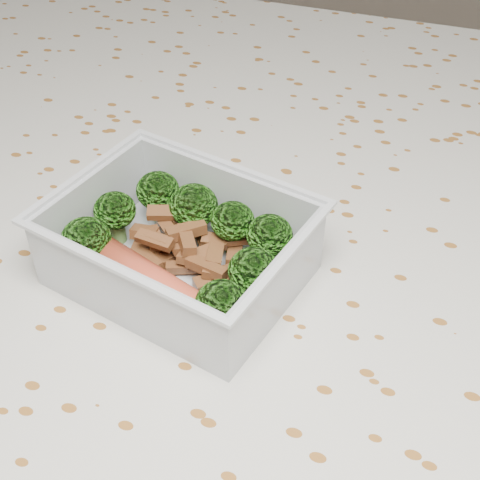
% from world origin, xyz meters
% --- Properties ---
extents(dining_table, '(1.40, 0.90, 0.75)m').
position_xyz_m(dining_table, '(0.00, 0.00, 0.67)').
color(dining_table, brown).
rests_on(dining_table, ground).
extents(tablecloth, '(1.46, 0.96, 0.19)m').
position_xyz_m(tablecloth, '(0.00, 0.00, 0.72)').
color(tablecloth, silver).
rests_on(tablecloth, dining_table).
extents(lunch_container, '(0.20, 0.17, 0.06)m').
position_xyz_m(lunch_container, '(-0.04, -0.02, 0.78)').
color(lunch_container, silver).
rests_on(lunch_container, tablecloth).
extents(broccoli_florets, '(0.15, 0.13, 0.04)m').
position_xyz_m(broccoli_florets, '(-0.04, -0.01, 0.79)').
color(broccoli_florets, '#608C3F').
rests_on(broccoli_florets, lunch_container).
extents(meat_pile, '(0.10, 0.07, 0.03)m').
position_xyz_m(meat_pile, '(-0.04, -0.01, 0.77)').
color(meat_pile, brown).
rests_on(meat_pile, lunch_container).
extents(sausage, '(0.14, 0.07, 0.03)m').
position_xyz_m(sausage, '(-0.05, -0.05, 0.78)').
color(sausage, '#D34C30').
rests_on(sausage, lunch_container).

